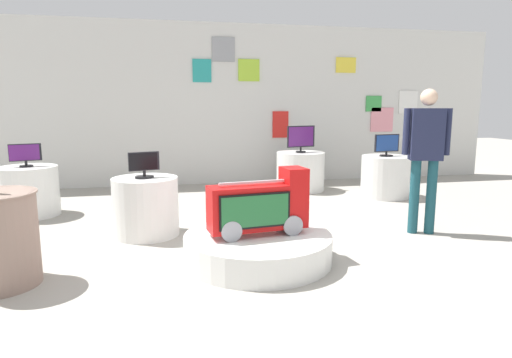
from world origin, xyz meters
The scene contains 13 objects.
ground_plane centered at (0.00, 0.00, 0.00)m, with size 30.00×30.00×0.00m, color #9E998E.
back_wall_display centered at (0.02, 4.92, 1.59)m, with size 12.40×0.13×3.18m.
main_display_pedestal centered at (0.10, 0.28, 0.14)m, with size 1.51×1.51×0.28m, color silver.
novelty_firetruck_tv centered at (0.12, 0.28, 0.56)m, with size 1.04×0.46×0.67m.
display_pedestal_left_rear centered at (1.66, 3.86, 0.36)m, with size 0.90×0.90×0.72m, color silver.
tv_on_left_rear centered at (1.66, 3.86, 0.99)m, with size 0.57×0.19×0.49m.
display_pedestal_center_rear centered at (-1.06, 1.44, 0.36)m, with size 0.79×0.79×0.72m, color silver.
tv_on_center_rear centered at (-1.06, 1.44, 0.88)m, with size 0.36×0.22×0.31m.
display_pedestal_right_rear centered at (-2.76, 2.77, 0.36)m, with size 0.82×0.82×0.72m, color silver.
tv_on_right_rear centered at (-2.76, 2.77, 0.90)m, with size 0.41×0.18×0.33m.
display_pedestal_far_right centered at (2.93, 2.97, 0.36)m, with size 0.83×0.83×0.72m, color silver.
tv_on_far_right centered at (2.93, 2.96, 0.91)m, with size 0.47×0.23×0.38m.
shopper_browsing_near_truck centered at (2.31, 0.85, 1.05)m, with size 0.53×0.31×1.78m.
Camera 1 is at (-0.76, -3.90, 1.58)m, focal length 30.45 mm.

